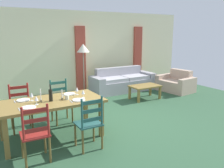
# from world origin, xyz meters

# --- Properties ---
(ground_plane) EXTENTS (9.60, 9.60, 0.02)m
(ground_plane) POSITION_xyz_m (0.00, 0.00, -0.01)
(ground_plane) COLOR #2C5035
(wall_far) EXTENTS (9.60, 0.16, 2.70)m
(wall_far) POSITION_xyz_m (0.00, 3.30, 1.35)
(wall_far) COLOR beige
(wall_far) RESTS_ON ground_plane
(curtain_panel_left) EXTENTS (0.35, 0.08, 2.20)m
(curtain_panel_left) POSITION_xyz_m (0.52, 3.16, 1.10)
(curtain_panel_left) COLOR #9F3E2F
(curtain_panel_left) RESTS_ON ground_plane
(curtain_panel_right) EXTENTS (0.35, 0.08, 2.20)m
(curtain_panel_right) POSITION_xyz_m (2.92, 3.16, 1.10)
(curtain_panel_right) COLOR #9F3E2F
(curtain_panel_right) RESTS_ON ground_plane
(dining_table) EXTENTS (1.90, 0.96, 0.75)m
(dining_table) POSITION_xyz_m (-1.43, -0.12, 0.66)
(dining_table) COLOR olive
(dining_table) RESTS_ON ground_plane
(dining_chair_near_left) EXTENTS (0.43, 0.41, 0.96)m
(dining_chair_near_left) POSITION_xyz_m (-1.89, -0.85, 0.48)
(dining_chair_near_left) COLOR maroon
(dining_chair_near_left) RESTS_ON ground_plane
(dining_chair_near_right) EXTENTS (0.42, 0.40, 0.96)m
(dining_chair_near_right) POSITION_xyz_m (-0.99, -0.87, 0.48)
(dining_chair_near_right) COLOR #23534E
(dining_chair_near_right) RESTS_ON ground_plane
(dining_chair_far_left) EXTENTS (0.44, 0.42, 0.96)m
(dining_chair_far_left) POSITION_xyz_m (-1.88, 0.60, 0.48)
(dining_chair_far_left) COLOR maroon
(dining_chair_far_left) RESTS_ON ground_plane
(dining_chair_far_right) EXTENTS (0.43, 0.41, 0.96)m
(dining_chair_far_right) POSITION_xyz_m (-1.02, 0.64, 0.48)
(dining_chair_far_right) COLOR #22594E
(dining_chair_far_right) RESTS_ON ground_plane
(dinner_plate_near_left) EXTENTS (0.24, 0.24, 0.02)m
(dinner_plate_near_left) POSITION_xyz_m (-1.88, -0.37, 0.76)
(dinner_plate_near_left) COLOR white
(dinner_plate_near_left) RESTS_ON dining_table
(fork_near_left) EXTENTS (0.02, 0.17, 0.01)m
(fork_near_left) POSITION_xyz_m (-2.03, -0.37, 0.75)
(fork_near_left) COLOR silver
(fork_near_left) RESTS_ON dining_table
(dinner_plate_near_right) EXTENTS (0.24, 0.24, 0.02)m
(dinner_plate_near_right) POSITION_xyz_m (-0.98, -0.37, 0.76)
(dinner_plate_near_right) COLOR white
(dinner_plate_near_right) RESTS_ON dining_table
(fork_near_right) EXTENTS (0.03, 0.17, 0.01)m
(fork_near_right) POSITION_xyz_m (-1.13, -0.37, 0.75)
(fork_near_right) COLOR silver
(fork_near_right) RESTS_ON dining_table
(dinner_plate_far_left) EXTENTS (0.24, 0.24, 0.02)m
(dinner_plate_far_left) POSITION_xyz_m (-1.88, 0.13, 0.76)
(dinner_plate_far_left) COLOR white
(dinner_plate_far_left) RESTS_ON dining_table
(fork_far_left) EXTENTS (0.02, 0.17, 0.01)m
(fork_far_left) POSITION_xyz_m (-2.03, 0.13, 0.75)
(fork_far_left) COLOR silver
(fork_far_left) RESTS_ON dining_table
(dinner_plate_far_right) EXTENTS (0.24, 0.24, 0.02)m
(dinner_plate_far_right) POSITION_xyz_m (-0.98, 0.13, 0.76)
(dinner_plate_far_right) COLOR white
(dinner_plate_far_right) RESTS_ON dining_table
(fork_far_right) EXTENTS (0.02, 0.17, 0.01)m
(fork_far_right) POSITION_xyz_m (-1.13, 0.13, 0.75)
(fork_far_right) COLOR silver
(fork_far_right) RESTS_ON dining_table
(wine_bottle) EXTENTS (0.07, 0.07, 0.32)m
(wine_bottle) POSITION_xyz_m (-1.44, -0.16, 0.87)
(wine_bottle) COLOR black
(wine_bottle) RESTS_ON dining_table
(wine_glass_near_left) EXTENTS (0.06, 0.06, 0.16)m
(wine_glass_near_left) POSITION_xyz_m (-1.72, -0.26, 0.86)
(wine_glass_near_left) COLOR white
(wine_glass_near_left) RESTS_ON dining_table
(wine_glass_near_right) EXTENTS (0.06, 0.06, 0.16)m
(wine_glass_near_right) POSITION_xyz_m (-0.84, -0.25, 0.86)
(wine_glass_near_right) COLOR white
(wine_glass_near_right) RESTS_ON dining_table
(wine_glass_far_left) EXTENTS (0.06, 0.06, 0.16)m
(wine_glass_far_left) POSITION_xyz_m (-1.75, 0.03, 0.86)
(wine_glass_far_left) COLOR white
(wine_glass_far_left) RESTS_ON dining_table
(wine_glass_far_right) EXTENTS (0.06, 0.06, 0.16)m
(wine_glass_far_right) POSITION_xyz_m (-0.86, 0.02, 0.86)
(wine_glass_far_right) COLOR white
(wine_glass_far_right) RESTS_ON dining_table
(coffee_cup_primary) EXTENTS (0.07, 0.07, 0.09)m
(coffee_cup_primary) POSITION_xyz_m (-1.15, -0.21, 0.80)
(coffee_cup_primary) COLOR beige
(coffee_cup_primary) RESTS_ON dining_table
(candle_tall) EXTENTS (0.05, 0.05, 0.24)m
(candle_tall) POSITION_xyz_m (-1.61, -0.10, 0.82)
(candle_tall) COLOR #998C66
(candle_tall) RESTS_ON dining_table
(candle_short) EXTENTS (0.05, 0.05, 0.19)m
(candle_short) POSITION_xyz_m (-1.23, -0.16, 0.80)
(candle_short) COLOR #998C66
(candle_short) RESTS_ON dining_table
(couch) EXTENTS (2.29, 0.83, 0.80)m
(couch) POSITION_xyz_m (1.72, 2.38, 0.29)
(couch) COLOR #A19FA6
(couch) RESTS_ON ground_plane
(coffee_table) EXTENTS (0.90, 0.56, 0.42)m
(coffee_table) POSITION_xyz_m (1.77, 1.16, 0.36)
(coffee_table) COLOR olive
(coffee_table) RESTS_ON ground_plane
(armchair_upholstered) EXTENTS (0.94, 1.25, 0.72)m
(armchair_upholstered) POSITION_xyz_m (3.34, 1.42, 0.25)
(armchair_upholstered) COLOR #C3A58D
(armchair_upholstered) RESTS_ON ground_plane
(standing_lamp) EXTENTS (0.40, 0.40, 1.64)m
(standing_lamp) POSITION_xyz_m (0.37, 2.56, 1.41)
(standing_lamp) COLOR #332D28
(standing_lamp) RESTS_ON ground_plane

